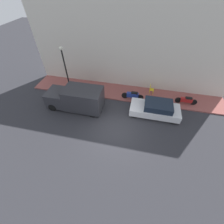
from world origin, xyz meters
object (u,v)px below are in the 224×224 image
object	(u,v)px
motorcycle_red	(186,100)
streetlamp	(65,66)
cafe_chair	(151,89)
motorcycle_blue	(133,95)
delivery_van	(76,98)
parked_car	(156,109)

from	to	relation	value
motorcycle_red	streetlamp	xyz separation A→B (m)	(-0.57, 11.08, 2.36)
cafe_chair	motorcycle_blue	bearing A→B (deg)	128.65
delivery_van	motorcycle_red	xyz separation A→B (m)	(2.52, -9.60, -0.54)
parked_car	cafe_chair	bearing A→B (deg)	9.75
motorcycle_red	motorcycle_blue	size ratio (longest dim) A/B	0.93
delivery_van	motorcycle_red	world-z (taller)	delivery_van
parked_car	delivery_van	size ratio (longest dim) A/B	0.84
parked_car	delivery_van	xyz separation A→B (m)	(-0.63, 6.85, 0.42)
parked_car	cafe_chair	world-z (taller)	parked_car
delivery_van	motorcycle_blue	bearing A→B (deg)	-66.09
motorcycle_red	parked_car	bearing A→B (deg)	124.64
streetlamp	cafe_chair	size ratio (longest dim) A/B	4.74
delivery_van	cafe_chair	distance (m)	7.24
parked_car	motorcycle_blue	bearing A→B (deg)	55.11
motorcycle_red	motorcycle_blue	bearing A→B (deg)	94.97
parked_car	streetlamp	size ratio (longest dim) A/B	0.92
motorcycle_red	cafe_chair	size ratio (longest dim) A/B	2.03
motorcycle_red	cafe_chair	world-z (taller)	cafe_chair
parked_car	streetlamp	world-z (taller)	streetlamp
parked_car	streetlamp	xyz separation A→B (m)	(1.32, 8.33, 2.25)
streetlamp	delivery_van	bearing A→B (deg)	-142.87
streetlamp	cafe_chair	bearing A→B (deg)	-79.49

